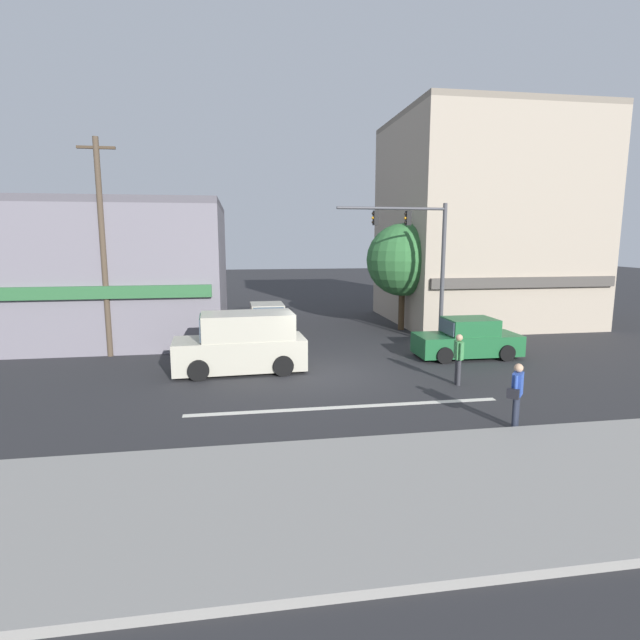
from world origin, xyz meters
The scene contains 14 objects.
ground_plane centered at (0.00, 0.00, 0.00)m, with size 120.00×120.00×0.00m, color #2B2B2D.
lane_marking_stripe centered at (0.00, -3.50, 0.00)m, with size 9.00×0.24×0.01m, color silver.
sidewalk_curb centered at (0.00, -8.50, 0.08)m, with size 40.00×5.00×0.16m, color gray.
building_left_block centered at (-10.17, 9.43, 3.20)m, with size 12.95×10.93×6.39m.
building_right_corner centered at (10.74, 10.08, 5.63)m, with size 10.07×9.26×11.27m.
street_tree centered at (5.37, 7.87, 3.61)m, with size 3.69×3.69×5.47m.
utility_pole_near_left centered at (-8.13, 4.06, 4.41)m, with size 1.40×0.22×8.51m.
utility_pole_far_right centered at (8.42, 6.80, 3.88)m, with size 1.40×0.22×7.46m.
traffic_light_mast centered at (4.94, 3.97, 4.18)m, with size 4.89×0.40×6.20m.
sedan_crossing_rightbound centered at (-1.60, 7.28, 0.71)m, with size 1.95×4.13×1.58m.
sedan_crossing_leftbound centered at (6.03, 1.59, 0.71)m, with size 4.11×1.90×1.58m.
van_parked_curbside centered at (-2.85, 0.86, 1.01)m, with size 4.69×2.23×2.11m.
pedestrian_foreground_with_bag centered at (3.84, -5.74, 0.95)m, with size 0.59×0.58×1.67m.
pedestrian_mid_crossing centered at (4.04, -1.92, 0.95)m, with size 0.26×0.57×1.67m.
Camera 1 is at (-2.89, -16.71, 4.73)m, focal length 28.00 mm.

